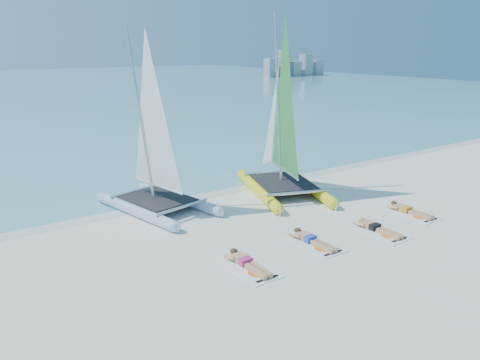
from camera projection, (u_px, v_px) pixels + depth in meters
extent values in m
plane|color=white|center=(284.00, 239.00, 14.60)|extent=(140.00, 140.00, 0.00)
cube|color=silver|center=(197.00, 194.00, 18.96)|extent=(140.00, 1.40, 0.01)
cube|color=#9FAAAF|center=(271.00, 68.00, 89.34)|extent=(2.00, 2.00, 3.50)
cube|color=#9FAAAF|center=(283.00, 63.00, 90.77)|extent=(2.00, 2.00, 5.00)
cube|color=#9FAAAF|center=(294.00, 69.00, 92.70)|extent=(2.00, 2.00, 2.80)
cube|color=#9FAAAF|center=(306.00, 65.00, 94.14)|extent=(2.00, 2.00, 4.20)
cube|color=#9FAAAF|center=(317.00, 68.00, 95.94)|extent=(2.00, 2.00, 3.00)
cylinder|color=#A7C2DC|center=(135.00, 211.00, 16.53)|extent=(1.32, 4.42, 0.39)
cone|color=#A7C2DC|center=(99.00, 196.00, 18.14)|extent=(0.48, 0.63, 0.37)
cylinder|color=#A7C2DC|center=(179.00, 198.00, 17.91)|extent=(1.32, 4.42, 0.39)
cone|color=#A7C2DC|center=(141.00, 185.00, 19.53)|extent=(0.48, 0.63, 0.37)
cube|color=black|center=(157.00, 198.00, 17.16)|extent=(2.38, 2.79, 0.03)
cylinder|color=silver|center=(140.00, 113.00, 16.84)|extent=(0.34, 1.16, 6.11)
cylinder|color=yellow|center=(258.00, 190.00, 18.89)|extent=(2.01, 4.73, 0.43)
cone|color=yellow|center=(240.00, 173.00, 21.37)|extent=(0.59, 0.72, 0.41)
cylinder|color=yellow|center=(308.00, 185.00, 19.43)|extent=(2.01, 4.73, 0.43)
cone|color=yellow|center=(285.00, 170.00, 21.92)|extent=(0.59, 0.72, 0.41)
cube|color=black|center=(283.00, 182.00, 19.09)|extent=(2.85, 3.21, 0.03)
cylinder|color=silver|center=(278.00, 97.00, 18.97)|extent=(0.52, 1.24, 6.69)
cube|color=silver|center=(250.00, 268.00, 12.67)|extent=(1.00, 1.85, 0.02)
cube|color=tan|center=(241.00, 259.00, 12.98)|extent=(0.36, 0.55, 0.17)
cube|color=#C82F74|center=(246.00, 261.00, 12.82)|extent=(0.37, 0.22, 0.17)
cube|color=tan|center=(259.00, 271.00, 12.35)|extent=(0.31, 0.85, 0.13)
sphere|color=tan|center=(234.00, 253.00, 13.26)|extent=(0.21, 0.21, 0.21)
ellipsoid|color=#3C2916|center=(234.00, 251.00, 13.26)|extent=(0.22, 0.24, 0.15)
cube|color=silver|center=(315.00, 244.00, 14.17)|extent=(1.00, 1.85, 0.02)
cube|color=tan|center=(306.00, 236.00, 14.48)|extent=(0.36, 0.55, 0.17)
cube|color=blue|center=(310.00, 238.00, 14.32)|extent=(0.37, 0.22, 0.17)
cube|color=tan|center=(324.00, 246.00, 13.86)|extent=(0.31, 0.85, 0.13)
sphere|color=tan|center=(298.00, 232.00, 14.76)|extent=(0.21, 0.21, 0.21)
ellipsoid|color=#3C2916|center=(298.00, 230.00, 14.76)|extent=(0.22, 0.24, 0.15)
cube|color=silver|center=(380.00, 232.00, 15.11)|extent=(1.00, 1.85, 0.02)
cube|color=tan|center=(370.00, 225.00, 15.42)|extent=(0.36, 0.55, 0.17)
cube|color=black|center=(375.00, 227.00, 15.26)|extent=(0.37, 0.22, 0.17)
cube|color=tan|center=(390.00, 234.00, 14.80)|extent=(0.31, 0.85, 0.13)
sphere|color=tan|center=(361.00, 220.00, 15.70)|extent=(0.21, 0.21, 0.21)
ellipsoid|color=tan|center=(361.00, 219.00, 15.70)|extent=(0.22, 0.24, 0.15)
cube|color=silver|center=(412.00, 214.00, 16.73)|extent=(1.00, 1.85, 0.02)
cube|color=tan|center=(402.00, 208.00, 17.04)|extent=(0.36, 0.55, 0.17)
cube|color=orange|center=(407.00, 209.00, 16.88)|extent=(0.37, 0.22, 0.17)
cube|color=tan|center=(421.00, 215.00, 16.41)|extent=(0.31, 0.85, 0.13)
sphere|color=tan|center=(394.00, 204.00, 17.32)|extent=(0.21, 0.21, 0.21)
ellipsoid|color=#3C2916|center=(394.00, 203.00, 17.32)|extent=(0.22, 0.24, 0.15)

